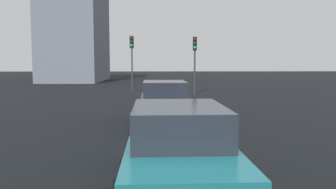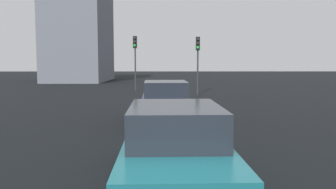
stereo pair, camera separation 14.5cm
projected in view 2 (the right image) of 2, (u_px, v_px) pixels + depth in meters
car_navy_lead at (165, 102)px, 12.74m from camera, size 4.53×2.04×1.53m
car_teal_second at (175, 147)px, 6.09m from camera, size 4.83×2.02×1.48m
traffic_light_near_left at (198, 53)px, 23.05m from camera, size 0.32×0.30×3.91m
traffic_light_near_right at (135, 52)px, 26.25m from camera, size 0.32×0.30×4.19m
building_facade_left at (80, 34)px, 40.88m from camera, size 11.50×6.31×11.19m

